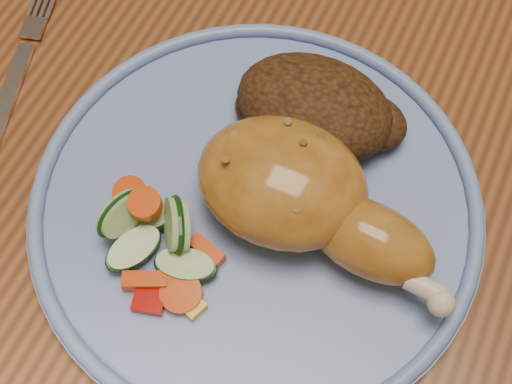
# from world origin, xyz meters

# --- Properties ---
(ground) EXTENTS (4.00, 4.00, 0.00)m
(ground) POSITION_xyz_m (0.00, 0.00, 0.00)
(ground) COLOR #512D1B
(ground) RESTS_ON ground
(dining_table) EXTENTS (0.90, 1.40, 0.75)m
(dining_table) POSITION_xyz_m (0.00, 0.00, 0.67)
(dining_table) COLOR brown
(dining_table) RESTS_ON ground
(plate) EXTENTS (0.30, 0.30, 0.01)m
(plate) POSITION_xyz_m (-0.02, -0.14, 0.76)
(plate) COLOR #6781C0
(plate) RESTS_ON dining_table
(plate_rim) EXTENTS (0.30, 0.30, 0.01)m
(plate_rim) POSITION_xyz_m (-0.02, -0.14, 0.77)
(plate_rim) COLOR #6781C0
(plate_rim) RESTS_ON plate
(chicken_leg) EXTENTS (0.18, 0.09, 0.06)m
(chicken_leg) POSITION_xyz_m (0.01, -0.13, 0.79)
(chicken_leg) COLOR #B07224
(chicken_leg) RESTS_ON plate
(rice_pilaf) EXTENTS (0.12, 0.08, 0.05)m
(rice_pilaf) POSITION_xyz_m (-0.00, -0.06, 0.78)
(rice_pilaf) COLOR #3F250F
(rice_pilaf) RESTS_ON plate
(vegetable_pile) EXTENTS (0.09, 0.08, 0.04)m
(vegetable_pile) POSITION_xyz_m (-0.06, -0.19, 0.77)
(vegetable_pile) COLOR #A50A05
(vegetable_pile) RESTS_ON plate
(fork) EXTENTS (0.06, 0.15, 0.00)m
(fork) POSITION_xyz_m (-0.22, -0.11, 0.75)
(fork) COLOR silver
(fork) RESTS_ON dining_table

